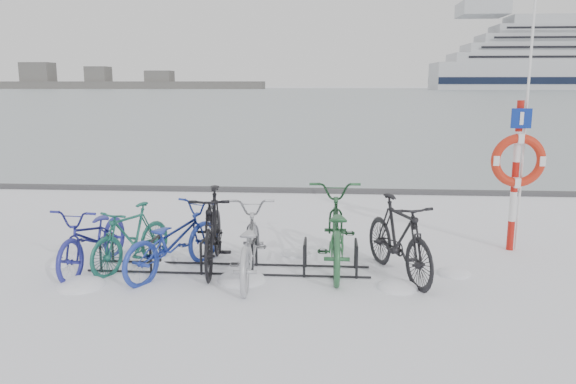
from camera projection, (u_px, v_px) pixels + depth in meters
ground at (230, 270)px, 8.05m from camera, size 900.00×900.00×0.00m
ice_sheet at (325, 93)px, 159.78m from camera, size 400.00×298.00×0.02m
quay_edge at (272, 190)px, 13.81m from camera, size 400.00×0.25×0.10m
bike_rack at (229, 258)px, 8.01m from camera, size 4.00×0.48×0.46m
lifebuoy_station at (518, 161)px, 8.70m from camera, size 0.83×0.23×4.32m
shoreline at (75, 83)px, 270.95m from camera, size 180.00×12.00×9.50m
bike_0 at (94, 234)px, 8.07m from camera, size 0.83×1.95×1.00m
bike_1 at (131, 235)px, 8.12m from camera, size 1.05×1.63×0.95m
bike_2 at (173, 238)px, 7.89m from camera, size 1.46×1.99×1.00m
bike_3 at (213, 227)px, 8.12m from camera, size 0.75×2.01×1.18m
bike_4 at (248, 241)px, 7.66m from camera, size 0.80×2.00×1.03m
bike_5 at (335, 227)px, 8.11m from camera, size 0.81×2.26×1.18m
bike_6 at (399, 235)px, 7.74m from camera, size 1.17×1.97×1.14m
snow_drifts at (239, 277)px, 7.77m from camera, size 6.12×2.18×0.23m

